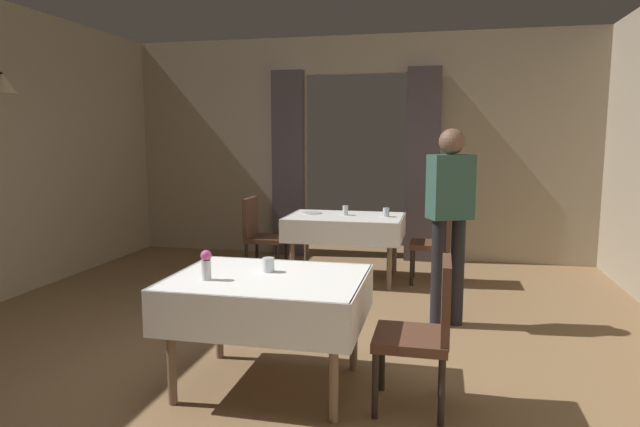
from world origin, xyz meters
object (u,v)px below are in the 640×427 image
dining_table_far (345,224)px  glass_far_b (386,212)px  chair_far_right (438,238)px  plate_far_a (312,213)px  dining_table_mid (268,291)px  flower_vase_mid (206,264)px  glass_mid_b (268,265)px  glass_far_c (345,210)px  chair_mid_right (425,327)px  chair_far_left (260,232)px  person_waiter_by_doorway (450,210)px

dining_table_far → glass_far_b: glass_far_b is taller
chair_far_right → glass_far_b: size_ratio=9.02×
chair_far_right → plate_far_a: (-1.48, 0.05, 0.24)m
dining_table_far → plate_far_a: (-0.43, 0.12, 0.10)m
dining_table_mid → flower_vase_mid: (-0.35, -0.17, 0.20)m
glass_mid_b → plate_far_a: size_ratio=0.41×
dining_table_far → glass_far_c: size_ratio=11.92×
chair_far_right → chair_mid_right: bearing=-91.0°
dining_table_mid → chair_far_left: bearing=109.7°
glass_mid_b → glass_far_c: bearing=89.3°
flower_vase_mid → glass_far_b: flower_vase_mid is taller
plate_far_a → glass_far_c: 0.43m
person_waiter_by_doorway → glass_mid_b: bearing=-131.1°
dining_table_mid → chair_far_right: bearing=70.1°
dining_table_mid → chair_mid_right: 1.02m
chair_mid_right → plate_far_a: (-1.43, 3.06, 0.24)m
chair_mid_right → glass_far_c: chair_mid_right is taller
dining_table_far → glass_far_c: (-0.01, 0.06, 0.15)m
chair_far_left → flower_vase_mid: 3.15m
chair_far_left → person_waiter_by_doorway: size_ratio=0.54×
chair_mid_right → plate_far_a: 3.39m
chair_far_right → chair_far_left: size_ratio=1.00×
dining_table_far → glass_far_b: size_ratio=12.88×
flower_vase_mid → glass_far_c: size_ratio=1.72×
flower_vase_mid → chair_mid_right: bearing=3.5°
chair_far_left → person_waiter_by_doorway: (2.20, -1.40, 0.51)m
chair_far_right → flower_vase_mid: (-1.41, -3.10, 0.34)m
flower_vase_mid → person_waiter_by_doorway: size_ratio=0.11×
plate_far_a → glass_far_b: 0.90m
glass_mid_b → glass_far_c: 2.80m
glass_mid_b → glass_far_b: 2.81m
flower_vase_mid → glass_mid_b: 0.43m
glass_far_c → person_waiter_by_doorway: person_waiter_by_doorway is taller
chair_mid_right → chair_far_right: bearing=89.0°
dining_table_far → flower_vase_mid: size_ratio=6.93×
chair_far_left → glass_far_c: bearing=1.7°
plate_far_a → glass_far_b: size_ratio=2.29×
chair_far_right → glass_far_c: size_ratio=8.35×
dining_table_mid → chair_mid_right: size_ratio=1.35×
dining_table_mid → glass_far_b: 2.92m
dining_table_far → chair_far_right: (1.05, 0.07, -0.14)m
dining_table_mid → glass_far_c: (0.00, 2.92, 0.16)m
dining_table_mid → plate_far_a: 3.01m
dining_table_mid → glass_mid_b: size_ratio=13.05×
chair_mid_right → flower_vase_mid: 1.41m
person_waiter_by_doorway → plate_far_a: bearing=136.5°
chair_far_left → glass_far_c: (1.04, 0.03, 0.29)m
chair_far_left → glass_far_b: (1.52, -0.01, 0.29)m
glass_far_b → person_waiter_by_doorway: (0.68, -1.40, 0.22)m
chair_far_right → dining_table_mid: bearing=-109.9°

